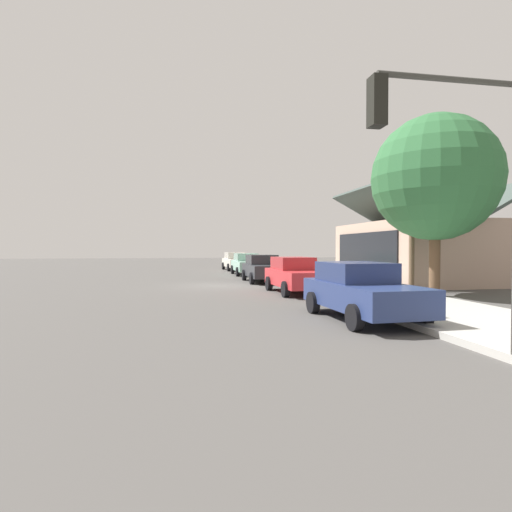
{
  "coord_description": "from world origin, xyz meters",
  "views": [
    {
      "loc": [
        21.76,
        -2.09,
        2.01
      ],
      "look_at": [
        -1.6,
        2.14,
        1.53
      ],
      "focal_mm": 28.96,
      "sensor_mm": 36.0,
      "label": 1
    }
  ],
  "objects_px": {
    "utility_pole_wooden": "(412,205)",
    "shade_tree": "(435,178)",
    "car_seafoam": "(247,264)",
    "car_cherry": "(295,275)",
    "traffic_light_main": "(462,159)",
    "fire_hydrant_red": "(263,267)",
    "car_ivory": "(236,261)",
    "car_charcoal": "(263,268)",
    "car_navy": "(361,290)"
  },
  "relations": [
    {
      "from": "car_seafoam",
      "to": "utility_pole_wooden",
      "type": "height_order",
      "value": "utility_pole_wooden"
    },
    {
      "from": "car_seafoam",
      "to": "car_navy",
      "type": "distance_m",
      "value": 19.34
    },
    {
      "from": "car_seafoam",
      "to": "utility_pole_wooden",
      "type": "bearing_deg",
      "value": 23.12
    },
    {
      "from": "car_charcoal",
      "to": "fire_hydrant_red",
      "type": "distance_m",
      "value": 8.02
    },
    {
      "from": "car_charcoal",
      "to": "car_navy",
      "type": "bearing_deg",
      "value": 0.84
    },
    {
      "from": "car_charcoal",
      "to": "fire_hydrant_red",
      "type": "bearing_deg",
      "value": 168.39
    },
    {
      "from": "car_charcoal",
      "to": "utility_pole_wooden",
      "type": "xyz_separation_m",
      "value": [
        6.66,
        5.58,
        3.11
      ]
    },
    {
      "from": "car_charcoal",
      "to": "shade_tree",
      "type": "bearing_deg",
      "value": 33.37
    },
    {
      "from": "traffic_light_main",
      "to": "fire_hydrant_red",
      "type": "height_order",
      "value": "traffic_light_main"
    },
    {
      "from": "shade_tree",
      "to": "traffic_light_main",
      "type": "relative_size",
      "value": 1.44
    },
    {
      "from": "car_ivory",
      "to": "car_charcoal",
      "type": "height_order",
      "value": "same"
    },
    {
      "from": "car_cherry",
      "to": "fire_hydrant_red",
      "type": "relative_size",
      "value": 6.36
    },
    {
      "from": "car_seafoam",
      "to": "fire_hydrant_red",
      "type": "height_order",
      "value": "car_seafoam"
    },
    {
      "from": "car_seafoam",
      "to": "car_cherry",
      "type": "bearing_deg",
      "value": 1.11
    },
    {
      "from": "car_ivory",
      "to": "traffic_light_main",
      "type": "distance_m",
      "value": 30.56
    },
    {
      "from": "shade_tree",
      "to": "car_charcoal",
      "type": "bearing_deg",
      "value": -146.38
    },
    {
      "from": "car_cherry",
      "to": "utility_pole_wooden",
      "type": "height_order",
      "value": "utility_pole_wooden"
    },
    {
      "from": "utility_pole_wooden",
      "to": "car_seafoam",
      "type": "bearing_deg",
      "value": -157.05
    },
    {
      "from": "car_charcoal",
      "to": "fire_hydrant_red",
      "type": "height_order",
      "value": "car_charcoal"
    },
    {
      "from": "car_cherry",
      "to": "car_navy",
      "type": "bearing_deg",
      "value": -1.98
    },
    {
      "from": "car_navy",
      "to": "fire_hydrant_red",
      "type": "bearing_deg",
      "value": 173.58
    },
    {
      "from": "car_navy",
      "to": "fire_hydrant_red",
      "type": "xyz_separation_m",
      "value": [
        -20.8,
        1.33,
        -0.32
      ]
    },
    {
      "from": "car_charcoal",
      "to": "utility_pole_wooden",
      "type": "distance_m",
      "value": 9.23
    },
    {
      "from": "car_seafoam",
      "to": "car_charcoal",
      "type": "height_order",
      "value": "same"
    },
    {
      "from": "car_navy",
      "to": "traffic_light_main",
      "type": "height_order",
      "value": "traffic_light_main"
    },
    {
      "from": "car_cherry",
      "to": "fire_hydrant_red",
      "type": "distance_m",
      "value": 14.03
    },
    {
      "from": "utility_pole_wooden",
      "to": "car_navy",
      "type": "bearing_deg",
      "value": -40.32
    },
    {
      "from": "car_seafoam",
      "to": "car_charcoal",
      "type": "xyz_separation_m",
      "value": [
        6.4,
        -0.05,
        -0.0
      ]
    },
    {
      "from": "car_cherry",
      "to": "utility_pole_wooden",
      "type": "relative_size",
      "value": 0.6
    },
    {
      "from": "car_seafoam",
      "to": "utility_pole_wooden",
      "type": "relative_size",
      "value": 0.65
    },
    {
      "from": "shade_tree",
      "to": "utility_pole_wooden",
      "type": "xyz_separation_m",
      "value": [
        -1.73,
        -0.0,
        -0.94
      ]
    },
    {
      "from": "car_ivory",
      "to": "car_charcoal",
      "type": "distance_m",
      "value": 12.84
    },
    {
      "from": "car_cherry",
      "to": "fire_hydrant_red",
      "type": "height_order",
      "value": "car_cherry"
    },
    {
      "from": "shade_tree",
      "to": "utility_pole_wooden",
      "type": "relative_size",
      "value": 1.0
    },
    {
      "from": "car_navy",
      "to": "car_charcoal",
      "type": "bearing_deg",
      "value": 178.33
    },
    {
      "from": "car_navy",
      "to": "utility_pole_wooden",
      "type": "height_order",
      "value": "utility_pole_wooden"
    },
    {
      "from": "car_charcoal",
      "to": "fire_hydrant_red",
      "type": "relative_size",
      "value": 6.41
    },
    {
      "from": "car_seafoam",
      "to": "traffic_light_main",
      "type": "distance_m",
      "value": 24.15
    },
    {
      "from": "car_seafoam",
      "to": "traffic_light_main",
      "type": "height_order",
      "value": "traffic_light_main"
    },
    {
      "from": "fire_hydrant_red",
      "to": "traffic_light_main",
      "type": "bearing_deg",
      "value": -3.73
    },
    {
      "from": "car_cherry",
      "to": "traffic_light_main",
      "type": "distance_m",
      "value": 11.81
    },
    {
      "from": "car_cherry",
      "to": "utility_pole_wooden",
      "type": "xyz_separation_m",
      "value": [
        0.55,
        5.32,
        3.11
      ]
    },
    {
      "from": "utility_pole_wooden",
      "to": "shade_tree",
      "type": "bearing_deg",
      "value": 0.07
    },
    {
      "from": "traffic_light_main",
      "to": "fire_hydrant_red",
      "type": "distance_m",
      "value": 25.69
    },
    {
      "from": "car_ivory",
      "to": "car_cherry",
      "type": "relative_size",
      "value": 1.09
    },
    {
      "from": "car_seafoam",
      "to": "traffic_light_main",
      "type": "relative_size",
      "value": 0.94
    },
    {
      "from": "car_seafoam",
      "to": "car_cherry",
      "type": "height_order",
      "value": "same"
    },
    {
      "from": "car_ivory",
      "to": "fire_hydrant_red",
      "type": "height_order",
      "value": "car_ivory"
    },
    {
      "from": "car_charcoal",
      "to": "fire_hydrant_red",
      "type": "xyz_separation_m",
      "value": [
        -7.86,
        1.58,
        -0.32
      ]
    },
    {
      "from": "utility_pole_wooden",
      "to": "car_cherry",
      "type": "bearing_deg",
      "value": -95.91
    }
  ]
}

